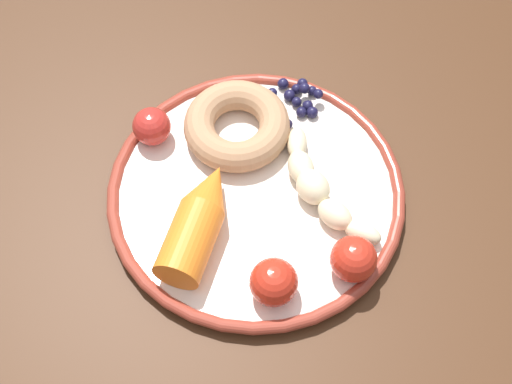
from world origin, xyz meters
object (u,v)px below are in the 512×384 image
at_px(banana, 319,190).
at_px(donut, 237,125).
at_px(carrot_orange, 198,220).
at_px(tomato_near, 152,126).
at_px(dining_table, 229,255).
at_px(plate, 256,194).
at_px(blueberry_pile, 297,99).
at_px(tomato_far, 353,259).
at_px(tomato_mid, 274,282).

bearing_deg(banana, donut, 127.48).
relative_size(carrot_orange, tomato_near, 3.32).
xyz_separation_m(carrot_orange, tomato_near, (-0.03, 0.11, -0.00)).
xyz_separation_m(carrot_orange, donut, (0.05, 0.10, -0.01)).
height_order(dining_table, plate, plate).
relative_size(blueberry_pile, tomato_far, 1.46).
bearing_deg(carrot_orange, tomato_mid, -51.99).
xyz_separation_m(plate, banana, (0.06, -0.02, 0.02)).
height_order(dining_table, carrot_orange, carrot_orange).
xyz_separation_m(banana, donut, (-0.06, 0.08, 0.00)).
bearing_deg(carrot_orange, donut, 62.82).
xyz_separation_m(plate, donut, (-0.01, 0.07, 0.02)).
relative_size(dining_table, banana, 8.73).
bearing_deg(dining_table, blueberry_pile, 50.10).
height_order(carrot_orange, tomato_far, carrot_orange).
xyz_separation_m(banana, tomato_far, (0.01, -0.08, 0.01)).
relative_size(donut, tomato_mid, 2.45).
xyz_separation_m(dining_table, tomato_mid, (0.03, -0.09, 0.12)).
xyz_separation_m(donut, tomato_far, (0.08, -0.16, 0.01)).
xyz_separation_m(dining_table, carrot_orange, (-0.03, -0.02, 0.12)).
height_order(donut, blueberry_pile, donut).
height_order(tomato_near, tomato_far, tomato_far).
height_order(dining_table, banana, banana).
bearing_deg(dining_table, donut, 72.90).
relative_size(donut, blueberry_pile, 1.70).
distance_m(banana, blueberry_pile, 0.11).
height_order(carrot_orange, tomato_mid, same).
xyz_separation_m(carrot_orange, tomato_far, (0.13, -0.06, -0.00)).
distance_m(blueberry_pile, tomato_far, 0.19).
relative_size(banana, blueberry_pile, 2.36).
relative_size(blueberry_pile, tomato_near, 1.63).
height_order(banana, tomato_far, tomato_far).
distance_m(plate, tomato_far, 0.12).
height_order(banana, blueberry_pile, banana).
relative_size(banana, carrot_orange, 1.16).
distance_m(banana, donut, 0.11).
bearing_deg(banana, tomato_near, 147.07).
xyz_separation_m(donut, tomato_near, (-0.08, 0.01, 0.00)).
distance_m(plate, banana, 0.06).
height_order(plate, tomato_mid, tomato_mid).
distance_m(blueberry_pile, tomato_near, 0.15).
height_order(dining_table, tomato_mid, tomato_mid).
height_order(dining_table, donut, donut).
bearing_deg(plate, donut, 95.55).
bearing_deg(banana, tomato_far, -81.17).
distance_m(plate, blueberry_pile, 0.11).
height_order(banana, tomato_near, tomato_near).
xyz_separation_m(plate, tomato_far, (0.07, -0.09, 0.02)).
bearing_deg(carrot_orange, plate, 28.83).
bearing_deg(donut, banana, -52.52).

